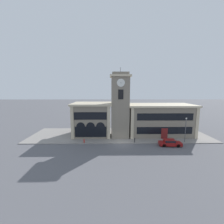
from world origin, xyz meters
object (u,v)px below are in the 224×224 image
object	(u,v)px
street_lamp	(186,126)
parked_car_near	(170,143)
bollard	(135,140)
fire_hydrant	(84,141)

from	to	relation	value
street_lamp	parked_car_near	bearing A→B (deg)	-154.19
parked_car_near	bollard	bearing A→B (deg)	169.34
parked_car_near	fire_hydrant	xyz separation A→B (m)	(-18.09, 1.73, -0.18)
street_lamp	fire_hydrant	xyz separation A→B (m)	(-22.21, -0.27, -3.20)
street_lamp	fire_hydrant	distance (m)	22.44
street_lamp	fire_hydrant	world-z (taller)	street_lamp
parked_car_near	street_lamp	distance (m)	5.49
bollard	parked_car_near	bearing A→B (deg)	-14.34
parked_car_near	fire_hydrant	size ratio (longest dim) A/B	5.30
parked_car_near	bollard	xyz separation A→B (m)	(-7.02, 1.79, -0.08)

